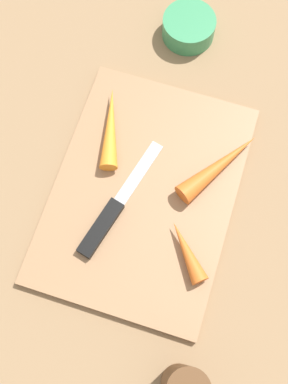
{
  "coord_description": "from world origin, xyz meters",
  "views": [
    {
      "loc": [
        0.21,
        0.07,
        0.7
      ],
      "look_at": [
        0.0,
        0.0,
        0.01
      ],
      "focal_mm": 46.3,
      "sensor_mm": 36.0,
      "label": 1
    }
  ],
  "objects_px": {
    "knife": "(106,220)",
    "carrot_shortest": "(187,251)",
    "carrot_longest": "(219,166)",
    "carrot_medium": "(110,127)",
    "small_bowl": "(189,27)",
    "cutting_board": "(144,193)"
  },
  "relations": [
    {
      "from": "knife",
      "to": "carrot_longest",
      "type": "height_order",
      "value": "carrot_longest"
    },
    {
      "from": "small_bowl",
      "to": "carrot_medium",
      "type": "bearing_deg",
      "value": -16.36
    },
    {
      "from": "carrot_medium",
      "to": "small_bowl",
      "type": "bearing_deg",
      "value": -32.54
    },
    {
      "from": "knife",
      "to": "carrot_longest",
      "type": "relative_size",
      "value": 1.38
    },
    {
      "from": "knife",
      "to": "carrot_medium",
      "type": "distance_m",
      "value": 0.14
    },
    {
      "from": "cutting_board",
      "to": "carrot_shortest",
      "type": "relative_size",
      "value": 3.99
    },
    {
      "from": "cutting_board",
      "to": "knife",
      "type": "relative_size",
      "value": 1.81
    },
    {
      "from": "carrot_shortest",
      "to": "carrot_medium",
      "type": "relative_size",
      "value": 0.7
    },
    {
      "from": "knife",
      "to": "carrot_longest",
      "type": "bearing_deg",
      "value": -32.06
    },
    {
      "from": "carrot_shortest",
      "to": "carrot_medium",
      "type": "height_order",
      "value": "carrot_medium"
    },
    {
      "from": "knife",
      "to": "carrot_shortest",
      "type": "xyz_separation_m",
      "value": [
        0.01,
        0.12,
        0.01
      ]
    },
    {
      "from": "carrot_medium",
      "to": "cutting_board",
      "type": "bearing_deg",
      "value": -151.32
    },
    {
      "from": "small_bowl",
      "to": "carrot_longest",
      "type": "bearing_deg",
      "value": 26.11
    },
    {
      "from": "carrot_longest",
      "to": "small_bowl",
      "type": "xyz_separation_m",
      "value": [
        -0.22,
        -0.11,
        -0.01
      ]
    },
    {
      "from": "carrot_longest",
      "to": "carrot_shortest",
      "type": "relative_size",
      "value": 1.59
    },
    {
      "from": "carrot_longest",
      "to": "small_bowl",
      "type": "relative_size",
      "value": 1.68
    },
    {
      "from": "carrot_shortest",
      "to": "small_bowl",
      "type": "relative_size",
      "value": 1.05
    },
    {
      "from": "carrot_medium",
      "to": "carrot_shortest",
      "type": "bearing_deg",
      "value": -148.41
    },
    {
      "from": "knife",
      "to": "carrot_shortest",
      "type": "height_order",
      "value": "carrot_shortest"
    },
    {
      "from": "carrot_longest",
      "to": "carrot_shortest",
      "type": "bearing_deg",
      "value": -151.1
    },
    {
      "from": "knife",
      "to": "carrot_shortest",
      "type": "distance_m",
      "value": 0.12
    },
    {
      "from": "carrot_shortest",
      "to": "small_bowl",
      "type": "distance_m",
      "value": 0.37
    }
  ]
}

